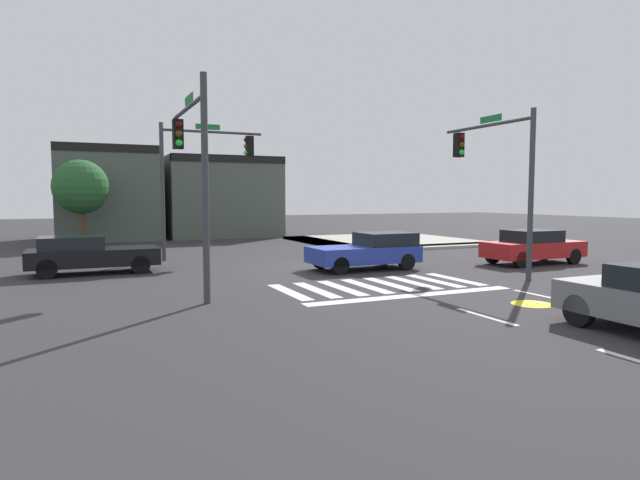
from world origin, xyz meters
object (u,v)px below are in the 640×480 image
object	(u,v)px
car_red	(533,246)
car_blue	(369,251)
traffic_signal_southwest	(192,154)
car_black	(89,254)
traffic_signal_southeast	(497,163)
roadside_tree	(81,187)
traffic_signal_northwest	(201,166)

from	to	relation	value
car_red	car_blue	world-z (taller)	car_red
traffic_signal_southwest	car_black	distance (m)	7.11
traffic_signal_southwest	car_blue	size ratio (longest dim) A/B	1.43
car_blue	car_black	world-z (taller)	car_blue
traffic_signal_southwest	traffic_signal_southeast	distance (m)	10.82
traffic_signal_southwest	car_black	world-z (taller)	traffic_signal_southwest
car_red	roadside_tree	xyz separation A→B (m)	(-17.25, 16.41, 2.64)
traffic_signal_northwest	car_black	size ratio (longest dim) A/B	1.35
traffic_signal_northwest	car_red	size ratio (longest dim) A/B	1.41
traffic_signal_southeast	traffic_signal_northwest	bearing A→B (deg)	43.40
traffic_signal_southeast	car_blue	bearing A→B (deg)	49.63
roadside_tree	traffic_signal_southeast	bearing A→B (deg)	-52.87
traffic_signal_northwest	car_red	xyz separation A→B (m)	(12.33, -7.60, -3.49)
traffic_signal_southwest	car_red	bearing A→B (deg)	-85.55
car_blue	roadside_tree	xyz separation A→B (m)	(-10.11, 15.03, 2.64)
car_red	roadside_tree	world-z (taller)	roadside_tree
car_blue	car_black	xyz separation A→B (m)	(-9.98, 3.16, -0.00)
traffic_signal_southeast	roadside_tree	size ratio (longest dim) A/B	1.17
traffic_signal_southeast	car_black	world-z (taller)	traffic_signal_southeast
traffic_signal_southwest	car_blue	distance (m)	8.37
car_red	car_black	bearing A→B (deg)	-14.86
traffic_signal_southeast	roadside_tree	distance (m)	22.65
car_black	traffic_signal_southeast	bearing A→B (deg)	-24.55
car_red	roadside_tree	bearing A→B (deg)	-43.57
roadside_tree	car_black	bearing A→B (deg)	-89.36
car_red	car_blue	size ratio (longest dim) A/B	1.03
traffic_signal_southeast	roadside_tree	xyz separation A→B (m)	(-13.66, 18.05, -0.65)
traffic_signal_southeast	car_black	xyz separation A→B (m)	(-13.53, 6.18, -3.30)
traffic_signal_southwest	traffic_signal_northwest	size ratio (longest dim) A/B	0.99
car_red	car_blue	bearing A→B (deg)	-10.93
traffic_signal_southwest	car_red	distance (m)	14.82
traffic_signal_northwest	car_red	bearing A→B (deg)	-31.66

